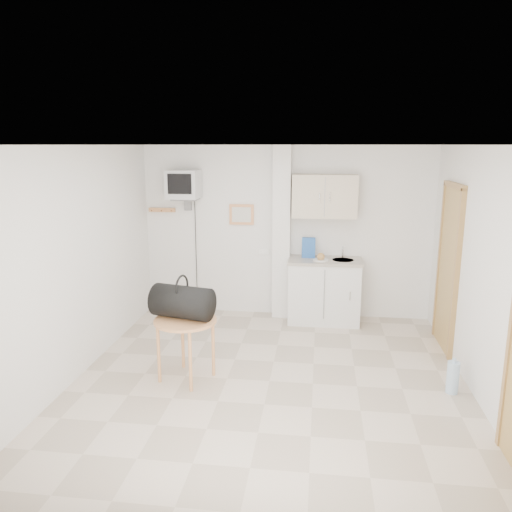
# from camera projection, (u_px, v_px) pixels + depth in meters

# --- Properties ---
(ground) EXTENTS (4.50, 4.50, 0.00)m
(ground) POSITION_uv_depth(u_px,v_px,m) (269.00, 381.00, 5.40)
(ground) COLOR beige
(ground) RESTS_ON ground
(room_envelope) EXTENTS (4.24, 4.54, 2.55)m
(room_envelope) POSITION_uv_depth(u_px,v_px,m) (294.00, 241.00, 5.12)
(room_envelope) COLOR white
(room_envelope) RESTS_ON ground
(kitchenette) EXTENTS (1.03, 0.58, 2.10)m
(kitchenette) POSITION_uv_depth(u_px,v_px,m) (324.00, 267.00, 7.09)
(kitchenette) COLOR silver
(kitchenette) RESTS_ON ground
(crt_television) EXTENTS (0.44, 0.45, 2.15)m
(crt_television) POSITION_uv_depth(u_px,v_px,m) (184.00, 185.00, 7.11)
(crt_television) COLOR slate
(crt_television) RESTS_ON ground
(round_table) EXTENTS (0.67, 0.67, 0.68)m
(round_table) POSITION_uv_depth(u_px,v_px,m) (186.00, 327.00, 5.33)
(round_table) COLOR #CA844D
(round_table) RESTS_ON ground
(duffel_bag) EXTENTS (0.71, 0.49, 0.48)m
(duffel_bag) POSITION_uv_depth(u_px,v_px,m) (182.00, 302.00, 5.31)
(duffel_bag) COLOR black
(duffel_bag) RESTS_ON round_table
(water_bottle) EXTENTS (0.13, 0.13, 0.38)m
(water_bottle) POSITION_uv_depth(u_px,v_px,m) (453.00, 377.00, 5.11)
(water_bottle) COLOR #A1BDD9
(water_bottle) RESTS_ON ground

